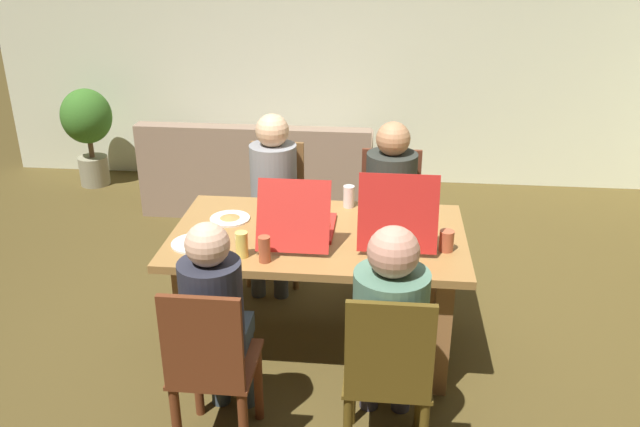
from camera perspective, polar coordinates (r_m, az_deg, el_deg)
ground_plane at (r=4.13m, az=-0.14°, el=-11.38°), size 20.00×20.00×0.00m
back_wall at (r=6.44m, az=2.70°, el=15.23°), size 6.98×0.12×2.86m
dining_table at (r=3.80m, az=-0.15°, el=-3.39°), size 1.67×0.98×0.77m
chair_0 at (r=4.74m, az=-3.79°, el=0.59°), size 0.40×0.39×0.97m
person_0 at (r=4.54m, az=-4.13°, el=2.33°), size 0.32×0.49×1.23m
chair_1 at (r=4.68m, az=6.05°, el=-0.05°), size 0.44×0.42×0.94m
person_1 at (r=4.48m, az=6.15°, el=1.73°), size 0.35×0.52×1.20m
chair_2 at (r=3.17m, az=-9.37°, el=-13.19°), size 0.38×0.42×0.94m
person_2 at (r=3.16m, az=-8.97°, el=-8.65°), size 0.29×0.48×1.19m
chair_3 at (r=3.07m, az=5.89°, el=-13.78°), size 0.40×0.41×0.95m
person_3 at (r=3.07m, az=6.07°, el=-9.14°), size 0.34×0.53×1.21m
pizza_box_0 at (r=3.70m, az=6.63°, el=-1.18°), size 0.42×0.52×0.43m
pizza_box_1 at (r=3.72m, az=-1.83°, el=-0.93°), size 0.39×0.55×0.38m
plate_0 at (r=3.94m, az=-7.81°, el=-0.40°), size 0.24×0.24×0.03m
plate_1 at (r=3.67m, az=-10.85°, el=-2.56°), size 0.25×0.25×0.01m
drinking_glass_0 at (r=3.47m, az=-6.80°, el=-2.69°), size 0.07×0.07×0.14m
drinking_glass_1 at (r=3.41m, az=-4.84°, el=-3.11°), size 0.06×0.06×0.14m
drinking_glass_2 at (r=3.58m, az=10.91°, el=-2.34°), size 0.08×0.08×0.11m
drinking_glass_3 at (r=4.07m, az=2.51°, el=1.48°), size 0.07×0.07×0.14m
couch at (r=6.06m, az=-5.12°, el=3.40°), size 2.01×0.92×0.83m
potted_plant at (r=6.79m, az=-19.50°, el=7.23°), size 0.48×0.48×0.96m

